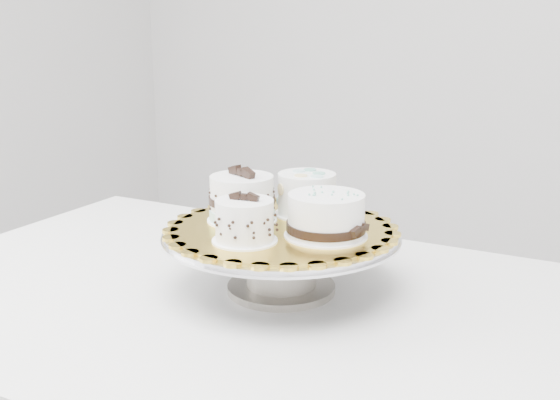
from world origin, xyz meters
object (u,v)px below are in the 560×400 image
Objects in this scene: cake_board at (281,229)px; cake_ribbon at (327,217)px; cake_banded at (242,200)px; cake_stand at (281,250)px; cake_dots at (307,194)px; cake_swirl at (245,222)px; table at (239,335)px.

cake_ribbon is (0.09, 0.00, 0.03)m from cake_board.
cake_banded is (-0.08, -0.01, 0.04)m from cake_board.
cake_stand is 2.82× the size of cake_ribbon.
cake_swirl is at bearing -81.47° from cake_dots.
cake_stand is at bearing -77.64° from cake_dots.
cake_banded is at bearing 116.01° from cake_swirl.
cake_board is 3.32× the size of cake_swirl.
cake_banded is at bearing -174.99° from cake_board.
table is at bearing -99.16° from cake_dots.
cake_swirl is at bearing -92.09° from cake_board.
cake_banded reaches higher than cake_dots.
cake_stand is at bearing 180.00° from cake_board.
cake_board is at bearing 0.00° from cake_stand.
cake_board is 2.74× the size of cake_banded.
table is 0.23m from cake_swirl.
cake_stand is at bearing 73.59° from cake_swirl.
table is at bearing -160.69° from cake_ribbon.
table is 0.26m from cake_ribbon.
cake_ribbon is (0.09, 0.09, 0.00)m from cake_swirl.
table is 0.27m from cake_dots.
cake_ribbon is at bearing -35.86° from cake_dots.
cake_swirl is 0.83× the size of cake_banded.
cake_stand is 3.22× the size of cake_dots.
cake_ribbon is (0.14, 0.05, 0.22)m from table.
cake_ribbon is (0.09, 0.00, 0.07)m from cake_stand.
table is 12.21× the size of cake_swirl.
table is 0.16m from cake_stand.
table is 3.68× the size of cake_board.
cake_board is (0.05, 0.05, 0.18)m from table.
cake_dots reaches higher than cake_board.
cake_dots is (0.04, 0.14, 0.22)m from table.
cake_banded is at bearing 113.03° from table.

